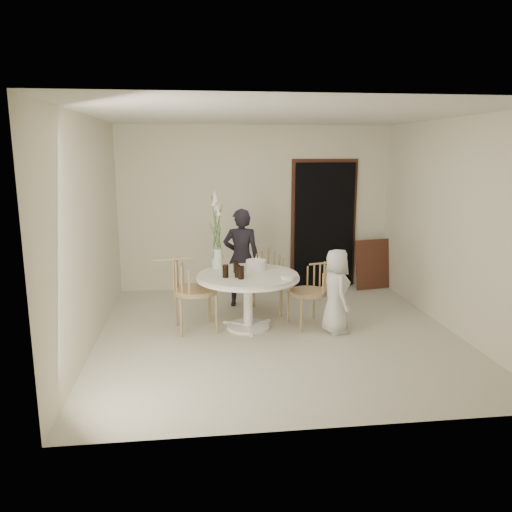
{
  "coord_description": "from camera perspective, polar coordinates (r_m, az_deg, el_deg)",
  "views": [
    {
      "loc": [
        -1.01,
        -5.95,
        2.28
      ],
      "look_at": [
        -0.24,
        0.3,
        0.96
      ],
      "focal_mm": 35.0,
      "sensor_mm": 36.0,
      "label": 1
    }
  ],
  "objects": [
    {
      "name": "flower_vase",
      "position": [
        6.68,
        -4.49,
        2.31
      ],
      "size": [
        0.14,
        0.14,
        1.07
      ],
      "rotation": [
        0.0,
        0.0,
        -0.04
      ],
      "color": "silver",
      "rests_on": "table"
    },
    {
      "name": "doorway",
      "position": [
        8.51,
        7.77,
        3.46
      ],
      "size": [
        1.0,
        0.1,
        2.1
      ],
      "primitive_type": "cube",
      "color": "black",
      "rests_on": "ground"
    },
    {
      "name": "plate_stack",
      "position": [
        6.21,
        3.67,
        -2.39
      ],
      "size": [
        0.19,
        0.19,
        0.05
      ],
      "primitive_type": "cylinder",
      "rotation": [
        0.0,
        0.0,
        -0.03
      ],
      "color": "white",
      "rests_on": "table"
    },
    {
      "name": "cola_tumbler_b",
      "position": [
        6.17,
        -1.71,
        -1.91
      ],
      "size": [
        0.09,
        0.09,
        0.16
      ],
      "primitive_type": "cylinder",
      "rotation": [
        0.0,
        0.0,
        0.19
      ],
      "color": "black",
      "rests_on": "table"
    },
    {
      "name": "birthday_cake",
      "position": [
        6.66,
        -0.0,
        -1.02
      ],
      "size": [
        0.27,
        0.27,
        0.18
      ],
      "rotation": [
        0.0,
        0.0,
        -0.19
      ],
      "color": "silver",
      "rests_on": "table"
    },
    {
      "name": "chair_left",
      "position": [
        6.41,
        -8.19,
        -3.15
      ],
      "size": [
        0.64,
        0.6,
        0.98
      ],
      "rotation": [
        0.0,
        0.0,
        1.74
      ],
      "color": "tan",
      "rests_on": "ground"
    },
    {
      "name": "table",
      "position": [
        6.46,
        -0.91,
        -3.07
      ],
      "size": [
        1.33,
        1.33,
        0.73
      ],
      "color": "white",
      "rests_on": "ground"
    },
    {
      "name": "cola_tumbler_c",
      "position": [
        6.25,
        -3.51,
        -1.73
      ],
      "size": [
        0.09,
        0.09,
        0.16
      ],
      "primitive_type": "cylinder",
      "rotation": [
        0.0,
        0.0,
        -0.13
      ],
      "color": "black",
      "rests_on": "table"
    },
    {
      "name": "chair_far",
      "position": [
        7.25,
        1.36,
        -1.76
      ],
      "size": [
        0.55,
        0.59,
        0.88
      ],
      "rotation": [
        0.0,
        0.0,
        -0.21
      ],
      "color": "tan",
      "rests_on": "ground"
    },
    {
      "name": "door_trim",
      "position": [
        8.54,
        7.72,
        3.9
      ],
      "size": [
        1.12,
        0.03,
        2.22
      ],
      "primitive_type": "cube",
      "color": "#582C1E",
      "rests_on": "ground"
    },
    {
      "name": "cola_tumbler_d",
      "position": [
        6.5,
        -2.29,
        -1.25
      ],
      "size": [
        0.09,
        0.09,
        0.15
      ],
      "primitive_type": "cylinder",
      "rotation": [
        0.0,
        0.0,
        -0.23
      ],
      "color": "black",
      "rests_on": "table"
    },
    {
      "name": "ground",
      "position": [
        6.45,
        2.47,
        -8.83
      ],
      "size": [
        4.5,
        4.5,
        0.0
      ],
      "primitive_type": "plane",
      "color": "silver",
      "rests_on": "ground"
    },
    {
      "name": "picture_frame",
      "position": [
        8.64,
        13.2,
        -0.91
      ],
      "size": [
        0.65,
        0.3,
        0.83
      ],
      "primitive_type": "cube",
      "rotation": [
        -0.17,
        0.0,
        0.19
      ],
      "color": "#582C1E",
      "rests_on": "ground"
    },
    {
      "name": "girl",
      "position": [
        7.39,
        -1.69,
        -0.2
      ],
      "size": [
        0.57,
        0.42,
        1.47
      ],
      "primitive_type": "imported",
      "rotation": [
        0.0,
        0.0,
        3.02
      ],
      "color": "black",
      "rests_on": "ground"
    },
    {
      "name": "chair_right",
      "position": [
        6.65,
        6.91,
        -3.26
      ],
      "size": [
        0.58,
        0.55,
        0.86
      ],
      "rotation": [
        0.0,
        0.0,
        -1.31
      ],
      "color": "tan",
      "rests_on": "ground"
    },
    {
      "name": "room_shell",
      "position": [
        6.07,
        2.61,
        5.62
      ],
      "size": [
        4.5,
        4.5,
        4.5
      ],
      "color": "silver",
      "rests_on": "ground"
    },
    {
      "name": "cola_tumbler_a",
      "position": [
        6.26,
        -2.14,
        -1.74
      ],
      "size": [
        0.1,
        0.1,
        0.16
      ],
      "primitive_type": "cylinder",
      "rotation": [
        0.0,
        0.0,
        0.43
      ],
      "color": "black",
      "rests_on": "table"
    },
    {
      "name": "boy",
      "position": [
        6.42,
        9.13,
        -4.0
      ],
      "size": [
        0.37,
        0.55,
        1.09
      ],
      "primitive_type": "imported",
      "rotation": [
        0.0,
        0.0,
        1.63
      ],
      "color": "silver",
      "rests_on": "ground"
    }
  ]
}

